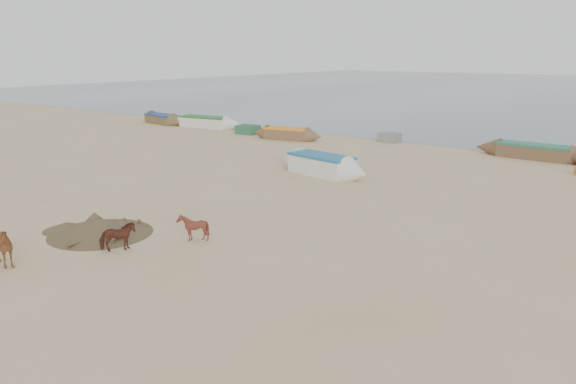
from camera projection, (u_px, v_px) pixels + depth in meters
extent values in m
plane|color=tan|center=(205.00, 253.00, 16.12)|extent=(140.00, 140.00, 0.00)
imported|color=#57241B|center=(193.00, 227.00, 17.07)|extent=(0.78, 0.69, 0.85)
imported|color=#54261B|center=(118.00, 237.00, 16.15)|extent=(0.86, 0.96, 0.85)
cone|color=brown|center=(100.00, 227.00, 17.75)|extent=(4.03, 4.03, 0.48)
cube|color=#2A5E3E|center=(248.00, 130.00, 39.34)|extent=(1.40, 1.20, 0.60)
cube|color=slate|center=(390.00, 137.00, 35.85)|extent=(1.20, 1.10, 0.56)
sphere|color=#C65F12|center=(183.00, 123.00, 43.67)|extent=(0.48, 0.48, 0.48)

